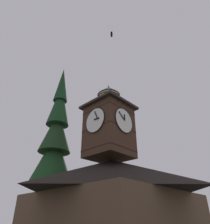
{
  "coord_description": "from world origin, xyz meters",
  "views": [
    {
      "loc": [
        15.21,
        10.98,
        1.7
      ],
      "look_at": [
        1.64,
        -2.06,
        11.71
      ],
      "focal_mm": 33.22,
      "sensor_mm": 36.0,
      "label": 1
    }
  ],
  "objects_px": {
    "clock_tower": "(109,125)",
    "pine_tree_behind": "(54,154)",
    "building_main": "(113,198)",
    "flying_bird_high": "(112,34)",
    "moon": "(51,188)"
  },
  "relations": [
    {
      "from": "clock_tower",
      "to": "pine_tree_behind",
      "type": "relative_size",
      "value": 0.42
    },
    {
      "from": "building_main",
      "to": "flying_bird_high",
      "type": "height_order",
      "value": "flying_bird_high"
    },
    {
      "from": "clock_tower",
      "to": "pine_tree_behind",
      "type": "height_order",
      "value": "pine_tree_behind"
    },
    {
      "from": "building_main",
      "to": "moon",
      "type": "xyz_separation_m",
      "value": [
        -18.1,
        -39.0,
        6.31
      ]
    },
    {
      "from": "building_main",
      "to": "moon",
      "type": "height_order",
      "value": "moon"
    },
    {
      "from": "moon",
      "to": "flying_bird_high",
      "type": "bearing_deg",
      "value": 62.42
    },
    {
      "from": "pine_tree_behind",
      "to": "building_main",
      "type": "bearing_deg",
      "value": 116.18
    },
    {
      "from": "clock_tower",
      "to": "flying_bird_high",
      "type": "bearing_deg",
      "value": 46.03
    },
    {
      "from": "moon",
      "to": "flying_bird_high",
      "type": "relative_size",
      "value": 2.51
    },
    {
      "from": "building_main",
      "to": "clock_tower",
      "type": "height_order",
      "value": "clock_tower"
    },
    {
      "from": "clock_tower",
      "to": "pine_tree_behind",
      "type": "xyz_separation_m",
      "value": [
        2.22,
        -6.07,
        -2.27
      ]
    },
    {
      "from": "clock_tower",
      "to": "building_main",
      "type": "bearing_deg",
      "value": -159.49
    },
    {
      "from": "moon",
      "to": "clock_tower",
      "type": "bearing_deg",
      "value": 64.47
    },
    {
      "from": "clock_tower",
      "to": "flying_bird_high",
      "type": "relative_size",
      "value": 14.48
    },
    {
      "from": "pine_tree_behind",
      "to": "moon",
      "type": "xyz_separation_m",
      "value": [
        -20.96,
        -33.17,
        1.78
      ]
    }
  ]
}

